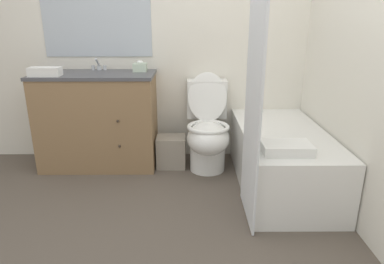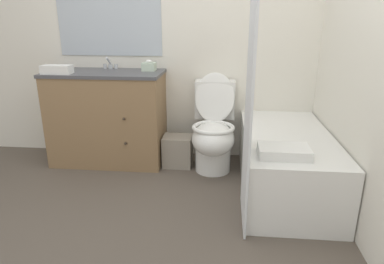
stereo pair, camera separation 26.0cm
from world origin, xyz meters
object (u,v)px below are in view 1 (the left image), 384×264
Objects in this scene: sink_faucet at (99,66)px; bath_towel_folded at (286,148)px; hand_towel_folded at (45,72)px; wastebasket at (171,152)px; toilet at (208,132)px; tissue_box at (140,67)px; vanity_cabinet at (98,120)px; bathtub at (281,158)px.

bath_towel_folded is at bearing -35.53° from sink_faucet.
sink_faucet reaches higher than hand_towel_folded.
bath_towel_folded is (0.84, -0.86, 0.37)m from wastebasket.
wastebasket is (-0.34, 0.05, -0.22)m from toilet.
wastebasket is 0.84m from tissue_box.
bath_towel_folded is at bearing -42.02° from tissue_box.
sink_faucet is 0.48× the size of wastebasket.
hand_towel_folded is (-0.77, -0.26, -0.00)m from tissue_box.
wastebasket is at bearing -27.93° from tissue_box.
vanity_cabinet reaches higher than wastebasket.
hand_towel_folded reaches higher than vanity_cabinet.
sink_faucet is 0.10× the size of bathtub.
hand_towel_folded is at bearing -161.05° from tissue_box.
wastebasket is 1.26m from bath_towel_folded.
bath_towel_folded reaches higher than bathtub.
wastebasket is 2.41× the size of tissue_box.
tissue_box is 0.81m from hand_towel_folded.
toilet is 0.64× the size of bathtub.
sink_faucet is at bearing 165.06° from toilet.
hand_towel_folded is 2.07m from bath_towel_folded.
vanity_cabinet reaches higher than bathtub.
bath_towel_folded is at bearing -30.90° from vanity_cabinet.
vanity_cabinet is at bearing 24.35° from hand_towel_folded.
wastebasket is (-0.94, 0.39, -0.10)m from bathtub.
tissue_box is at bearing 162.59° from toilet.
bathtub is at bearing -23.76° from tissue_box.
hand_towel_folded is at bearing 158.54° from bath_towel_folded.
toilet is at bearing -14.94° from sink_faucet.
bath_towel_folded is (1.89, -0.74, -0.41)m from hand_towel_folded.
vanity_cabinet is 1.70m from bathtub.
sink_faucet is at bearing 42.88° from hand_towel_folded.
hand_towel_folded is (-1.05, -0.12, 0.78)m from wastebasket.
hand_towel_folded is at bearing -155.65° from vanity_cabinet.
sink_faucet is 1.87m from bathtub.
wastebasket is (0.68, -0.05, -0.30)m from vanity_cabinet.
tissue_box reaches higher than toilet.
sink_faucet is at bearing 169.00° from tissue_box.
vanity_cabinet is at bearing 175.77° from wastebasket.
toilet reaches higher than wastebasket.
toilet is 2.63× the size of bath_towel_folded.
hand_towel_folded is at bearing -137.12° from sink_faucet.
hand_towel_folded is at bearing -173.66° from wastebasket.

